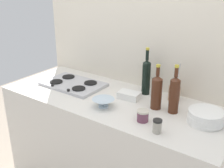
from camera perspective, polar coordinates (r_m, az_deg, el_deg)
counter_block at (r=2.32m, az=0.00°, el=-13.17°), size 1.80×0.70×0.90m
backsplash_panel at (r=2.31m, az=5.48°, el=6.04°), size 1.90×0.06×2.31m
stovetop_hob at (r=2.36m, az=-8.08°, el=0.01°), size 0.52×0.34×0.04m
plate_stack at (r=1.85m, az=19.00°, el=-6.51°), size 0.23×0.23×0.08m
wine_bottle_leftmost at (r=1.88m, az=12.89°, el=-2.05°), size 0.07×0.07×0.34m
wine_bottle_mid_left at (r=2.14m, az=7.16°, el=1.64°), size 0.07×0.07×0.38m
wine_bottle_mid_right at (r=1.92m, az=9.29°, el=-1.53°), size 0.08×0.08×0.32m
mixing_bowl at (r=1.95m, az=-1.81°, el=-3.87°), size 0.16×0.16×0.06m
butter_dish at (r=2.09m, az=3.59°, el=-2.35°), size 0.18×0.13×0.05m
utensil_crock at (r=2.10m, az=12.90°, el=-1.69°), size 0.09×0.09×0.29m
condiment_jar_front at (r=1.67m, az=9.43°, el=-8.66°), size 0.06×0.06×0.09m
condiment_jar_rear at (r=1.78m, az=6.44°, el=-6.59°), size 0.08×0.08×0.08m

